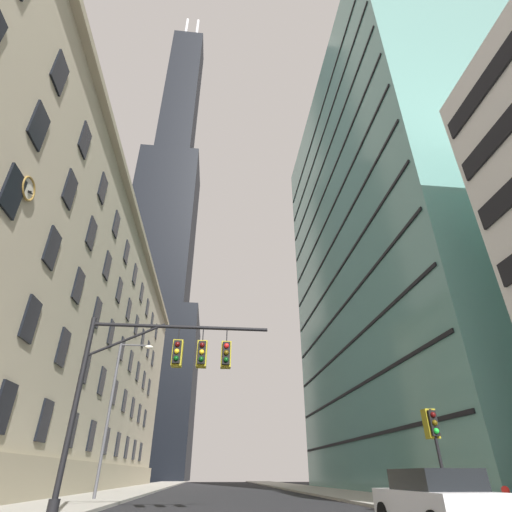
{
  "coord_description": "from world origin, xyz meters",
  "views": [
    {
      "loc": [
        -1.5,
        -11.69,
        1.34
      ],
      "look_at": [
        1.07,
        12.81,
        15.32
      ],
      "focal_mm": 27.08,
      "sensor_mm": 36.0,
      "label": 1
    }
  ],
  "objects": [
    {
      "name": "traffic_signal_mast",
      "position": [
        -3.33,
        3.79,
        5.01
      ],
      "size": [
        7.24,
        0.63,
        6.71
      ],
      "color": "black",
      "rests_on": "sidewalk_left"
    },
    {
      "name": "parked_car",
      "position": [
        4.48,
        -0.18,
        0.74
      ],
      "size": [
        1.88,
        4.26,
        1.48
      ],
      "color": "silver",
      "rests_on": "ground"
    },
    {
      "name": "fire_hydrant",
      "position": [
        8.82,
        3.08,
        0.61
      ],
      "size": [
        0.42,
        0.26,
        0.85
      ],
      "color": "red",
      "rests_on": "sidewalk_right"
    },
    {
      "name": "dark_skyscraper",
      "position": [
        -20.16,
        93.39,
        55.89
      ],
      "size": [
        27.17,
        27.17,
        186.75
      ],
      "color": "black",
      "rests_on": "ground"
    },
    {
      "name": "glass_office_midrise",
      "position": [
        19.31,
        24.9,
        25.12
      ],
      "size": [
        16.72,
        37.16,
        50.24
      ],
      "color": "slate",
      "rests_on": "ground"
    },
    {
      "name": "street_lamppost",
      "position": [
        -7.62,
        14.7,
        5.37
      ],
      "size": [
        2.24,
        0.32,
        8.96
      ],
      "color": "#47474C",
      "rests_on": "sidewalk_left"
    },
    {
      "name": "station_building",
      "position": [
        -17.92,
        26.24,
        13.07
      ],
      "size": [
        14.51,
        64.49,
        26.19
      ],
      "color": "#BCAF93",
      "rests_on": "ground"
    },
    {
      "name": "traffic_light_near_right",
      "position": [
        6.81,
        3.43,
        2.85
      ],
      "size": [
        0.4,
        0.63,
        3.4
      ],
      "color": "black",
      "rests_on": "sidewalk_right"
    }
  ]
}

